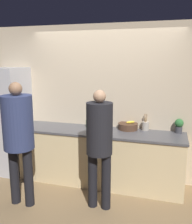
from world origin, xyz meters
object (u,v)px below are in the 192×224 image
fruit_bowl (128,126)px  cup_black (101,131)px  person_center (99,140)px  utensil_crock (145,126)px  bottle_green (87,123)px  person_left (18,131)px  refrigerator (9,121)px  potted_plant (179,125)px

fruit_bowl → cup_black: size_ratio=3.53×
person_center → utensil_crock: person_center is taller
utensil_crock → bottle_green: size_ratio=1.54×
person_left → cup_black: size_ratio=19.33×
refrigerator → person_left: (0.80, -0.92, 0.13)m
cup_black → bottle_green: bearing=138.3°
person_left → person_center: person_left is taller
refrigerator → potted_plant: (2.91, 0.24, 0.08)m
potted_plant → cup_black: bearing=-162.3°
refrigerator → person_center: size_ratio=1.15×
potted_plant → person_center: bearing=-138.1°
fruit_bowl → person_center: bearing=-104.7°
potted_plant → utensil_crock: bearing=178.5°
person_center → cup_black: person_center is taller
cup_black → potted_plant: size_ratio=0.40×
person_left → person_center: bearing=12.2°
fruit_bowl → bottle_green: 0.68m
cup_black → potted_plant: 1.22m
refrigerator → person_center: 2.00m
person_left → utensil_crock: 1.98m
fruit_bowl → cup_black: (-0.36, -0.34, -0.01)m
cup_black → potted_plant: bearing=17.7°
utensil_crock → person_left: bearing=-143.6°
refrigerator → person_center: refrigerator is taller
utensil_crock → fruit_bowl: bearing=-171.8°
refrigerator → potted_plant: size_ratio=8.36×
bottle_green → fruit_bowl: bearing=4.9°
refrigerator → utensil_crock: 2.40m
refrigerator → cup_black: refrigerator is taller
fruit_bowl → cup_black: 0.50m
bottle_green → person_left: bearing=-120.5°
utensil_crock → cup_black: (-0.64, -0.38, -0.03)m
bottle_green → cup_black: size_ratio=1.92×
refrigerator → utensil_crock: bearing=6.0°
bottle_green → person_center: bearing=-62.1°
utensil_crock → cup_black: size_ratio=2.95×
utensil_crock → potted_plant: (0.52, -0.01, 0.05)m
fruit_bowl → person_left: bearing=-139.2°
refrigerator → utensil_crock: (2.39, 0.25, 0.03)m
bottle_green → refrigerator: bearing=-173.9°
bottle_green → cup_black: bearing=-41.7°
utensil_crock → potted_plant: utensil_crock is taller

